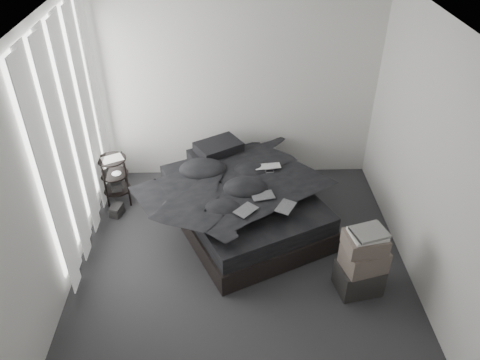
{
  "coord_description": "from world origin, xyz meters",
  "views": [
    {
      "loc": [
        -0.13,
        -3.45,
        3.72
      ],
      "look_at": [
        0.0,
        0.8,
        0.75
      ],
      "focal_mm": 35.0,
      "sensor_mm": 36.0,
      "label": 1
    }
  ],
  "objects_px": {
    "side_stand": "(116,181)",
    "laptop": "(269,164)",
    "bed": "(243,213)",
    "box_lower": "(359,277)"
  },
  "relations": [
    {
      "from": "side_stand",
      "to": "laptop",
      "type": "bearing_deg",
      "value": -7.77
    },
    {
      "from": "laptop",
      "to": "bed",
      "type": "bearing_deg",
      "value": -154.5
    },
    {
      "from": "bed",
      "to": "laptop",
      "type": "distance_m",
      "value": 0.68
    },
    {
      "from": "side_stand",
      "to": "bed",
      "type": "bearing_deg",
      "value": -15.83
    },
    {
      "from": "box_lower",
      "to": "laptop",
      "type": "bearing_deg",
      "value": 122.63
    },
    {
      "from": "bed",
      "to": "side_stand",
      "type": "xyz_separation_m",
      "value": [
        -1.6,
        0.45,
        0.19
      ]
    },
    {
      "from": "bed",
      "to": "laptop",
      "type": "bearing_deg",
      "value": 7.5
    },
    {
      "from": "laptop",
      "to": "box_lower",
      "type": "height_order",
      "value": "laptop"
    },
    {
      "from": "bed",
      "to": "side_stand",
      "type": "distance_m",
      "value": 1.68
    },
    {
      "from": "bed",
      "to": "side_stand",
      "type": "height_order",
      "value": "side_stand"
    }
  ]
}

